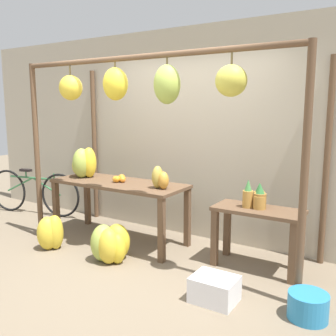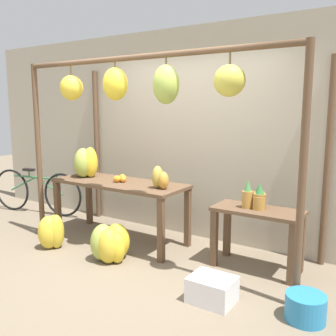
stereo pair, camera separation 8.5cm
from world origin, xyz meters
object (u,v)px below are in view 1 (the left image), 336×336
at_px(pineapple_cluster, 257,197).
at_px(fruit_crate_white, 214,289).
at_px(banana_pile_ground_left, 52,232).
at_px(orange_pile, 120,179).
at_px(blue_bucket, 308,306).
at_px(parked_bicycle, 33,192).
at_px(banana_pile_ground_right, 111,244).
at_px(papaya_pile, 160,179).
at_px(banana_pile_on_table, 84,164).

height_order(pineapple_cluster, fruit_crate_white, pineapple_cluster).
bearing_deg(banana_pile_ground_left, orange_pile, 50.98).
bearing_deg(blue_bucket, orange_pile, 166.04).
relative_size(banana_pile_ground_left, parked_bicycle, 0.25).
height_order(banana_pile_ground_right, blue_bucket, banana_pile_ground_right).
height_order(parked_bicycle, papaya_pile, papaya_pile).
height_order(banana_pile_ground_right, parked_bicycle, parked_bicycle).
bearing_deg(parked_bicycle, banana_pile_ground_right, -19.06).
bearing_deg(orange_pile, parked_bicycle, 173.60).
bearing_deg(parked_bicycle, banana_pile_on_table, -8.54).
xyz_separation_m(banana_pile_on_table, orange_pile, (0.64, -0.02, -0.14)).
relative_size(orange_pile, parked_bicycle, 0.10).
bearing_deg(orange_pile, blue_bucket, -13.96).
distance_m(fruit_crate_white, blue_bucket, 0.80).
xyz_separation_m(banana_pile_ground_left, papaya_pile, (1.21, 0.63, 0.71)).
bearing_deg(banana_pile_ground_left, banana_pile_on_table, 97.10).
xyz_separation_m(banana_pile_on_table, papaya_pile, (1.30, -0.07, -0.06)).
relative_size(banana_pile_ground_left, banana_pile_ground_right, 0.88).
distance_m(banana_pile_on_table, parked_bicycle, 1.53).
bearing_deg(banana_pile_ground_right, banana_pile_on_table, 147.97).
bearing_deg(blue_bucket, pineapple_cluster, 133.35).
height_order(pineapple_cluster, banana_pile_ground_right, pineapple_cluster).
xyz_separation_m(banana_pile_ground_right, fruit_crate_white, (1.40, -0.19, -0.09)).
relative_size(banana_pile_ground_right, parked_bicycle, 0.28).
bearing_deg(fruit_crate_white, papaya_pile, 145.75).
height_order(orange_pile, papaya_pile, papaya_pile).
distance_m(orange_pile, papaya_pile, 0.67).
height_order(banana_pile_ground_right, fruit_crate_white, banana_pile_ground_right).
bearing_deg(orange_pile, pineapple_cluster, 4.78).
distance_m(orange_pile, fruit_crate_white, 2.03).
height_order(banana_pile_on_table, banana_pile_ground_left, banana_pile_on_table).
height_order(orange_pile, blue_bucket, orange_pile).
height_order(pineapple_cluster, banana_pile_ground_left, pineapple_cluster).
xyz_separation_m(banana_pile_on_table, pineapple_cluster, (2.43, 0.13, -0.19)).
bearing_deg(banana_pile_on_table, papaya_pile, -3.03).
relative_size(fruit_crate_white, papaya_pile, 1.49).
xyz_separation_m(pineapple_cluster, papaya_pile, (-1.13, -0.20, 0.13)).
xyz_separation_m(banana_pile_on_table, blue_bucket, (3.16, -0.64, -0.87)).
bearing_deg(banana_pile_on_table, orange_pile, -1.69).
xyz_separation_m(pineapple_cluster, parked_bicycle, (-3.82, 0.08, -0.42)).
relative_size(banana_pile_on_table, papaya_pile, 1.59).
bearing_deg(banana_pile_ground_right, papaya_pile, 58.38).
distance_m(blue_bucket, papaya_pile, 2.11).
relative_size(orange_pile, papaya_pile, 0.66).
distance_m(orange_pile, pineapple_cluster, 1.79).
bearing_deg(parked_bicycle, fruit_crate_white, -14.97).
bearing_deg(papaya_pile, banana_pile_ground_right, -121.62).
distance_m(banana_pile_ground_right, blue_bucket, 2.19).
xyz_separation_m(orange_pile, banana_pile_ground_right, (0.33, -0.59, -0.63)).
distance_m(banana_pile_ground_left, fruit_crate_white, 2.29).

